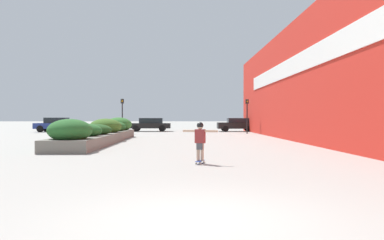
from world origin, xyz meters
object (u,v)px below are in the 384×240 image
at_px(car_center_right, 237,124).
at_px(traffic_light_right, 247,110).
at_px(car_center_left, 56,124).
at_px(car_leftmost, 331,125).
at_px(skateboarder, 200,137).
at_px(car_rightmost, 150,124).
at_px(skateboard, 200,162).
at_px(traffic_light_left, 122,110).

relative_size(car_center_right, traffic_light_right, 1.29).
bearing_deg(car_center_left, car_leftmost, -92.40).
bearing_deg(car_center_right, traffic_light_right, -178.15).
height_order(skateboarder, car_leftmost, car_leftmost).
bearing_deg(car_leftmost, car_center_left, -92.40).
xyz_separation_m(skateboarder, car_rightmost, (-4.45, 29.97, -0.09)).
relative_size(skateboarder, car_center_left, 0.32).
relative_size(skateboarder, car_center_right, 0.31).
xyz_separation_m(car_center_left, traffic_light_right, (20.31, -4.76, 1.48)).
height_order(skateboard, car_center_left, car_center_left).
relative_size(car_center_left, traffic_light_right, 1.25).
relative_size(car_center_left, traffic_light_left, 1.23).
distance_m(car_leftmost, car_center_right, 10.09).
height_order(skateboard, traffic_light_right, traffic_light_right).
bearing_deg(car_rightmost, skateboard, -171.55).
relative_size(skateboard, car_center_left, 0.16).
relative_size(skateboard, car_rightmost, 0.14).
bearing_deg(traffic_light_right, skateboarder, -103.33).
xyz_separation_m(skateboarder, car_center_right, (5.44, 29.47, -0.09)).
relative_size(car_center_right, car_rightmost, 0.91).
bearing_deg(traffic_light_left, car_rightmost, 70.44).
bearing_deg(car_center_left, traffic_light_right, -103.20).
height_order(skateboard, skateboarder, skateboarder).
height_order(car_center_right, traffic_light_left, traffic_light_left).
height_order(car_leftmost, traffic_light_left, traffic_light_left).
bearing_deg(traffic_light_right, skateboard, -103.33).
bearing_deg(skateboard, skateboarder, -67.04).
xyz_separation_m(car_leftmost, car_rightmost, (-19.74, 2.71, 0.04)).
bearing_deg(car_center_right, car_leftmost, -102.70).
height_order(skateboarder, car_center_right, car_center_right).
bearing_deg(traffic_light_left, traffic_light_right, -0.62).
distance_m(skateboarder, car_rightmost, 30.30).
distance_m(skateboard, traffic_light_left, 24.88).
relative_size(skateboard, skateboarder, 0.50).
relative_size(car_leftmost, car_center_right, 1.06).
bearing_deg(skateboarder, skateboard, 112.96).
bearing_deg(skateboarder, traffic_light_right, 96.06).
xyz_separation_m(car_leftmost, traffic_light_right, (-9.66, -3.51, 1.54)).
height_order(car_rightmost, traffic_light_right, traffic_light_right).
bearing_deg(car_center_right, traffic_light_left, 114.89).
height_order(car_leftmost, car_center_left, car_center_left).
distance_m(car_leftmost, car_center_left, 29.99).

